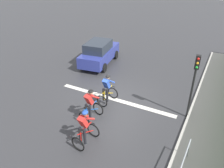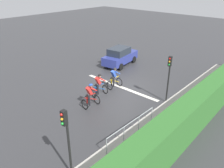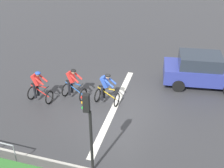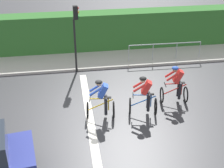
{
  "view_description": "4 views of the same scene",
  "coord_description": "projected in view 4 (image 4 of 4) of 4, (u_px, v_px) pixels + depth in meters",
  "views": [
    {
      "loc": [
        -4.83,
        9.67,
        6.97
      ],
      "look_at": [
        0.04,
        0.42,
        1.11
      ],
      "focal_mm": 36.12,
      "sensor_mm": 36.0,
      "label": 1
    },
    {
      "loc": [
        -10.23,
        12.58,
        7.82
      ],
      "look_at": [
        -0.24,
        1.41,
        0.75
      ],
      "focal_mm": 36.12,
      "sensor_mm": 36.0,
      "label": 2
    },
    {
      "loc": [
        -10.71,
        -2.8,
        8.26
      ],
      "look_at": [
        0.32,
        0.37,
        1.09
      ],
      "focal_mm": 46.17,
      "sensor_mm": 36.0,
      "label": 3
    },
    {
      "loc": [
        11.03,
        -0.6,
        7.55
      ],
      "look_at": [
        -0.67,
        1.18,
        0.97
      ],
      "focal_mm": 53.34,
      "sensor_mm": 36.0,
      "label": 4
    }
  ],
  "objects": [
    {
      "name": "road_marking_stop_line",
      "position": [
        89.0,
        115.0,
        13.3
      ],
      "size": [
        7.0,
        0.3,
        0.01
      ],
      "primitive_type": "cube",
      "color": "silver",
      "rests_on": "ground"
    },
    {
      "name": "cyclist_lead",
      "position": [
        176.0,
        85.0,
        13.8
      ],
      "size": [
        0.79,
        1.15,
        1.66
      ],
      "color": "black",
      "rests_on": "ground"
    },
    {
      "name": "ground_plane",
      "position": [
        85.0,
        115.0,
        13.28
      ],
      "size": [
        80.0,
        80.0,
        0.0
      ],
      "primitive_type": "plane",
      "color": "#333335"
    },
    {
      "name": "stone_wall_low",
      "position": [
        112.0,
        46.0,
        18.8
      ],
      "size": [
        0.44,
        23.81,
        0.61
      ],
      "primitive_type": "cube",
      "color": "tan",
      "rests_on": "ground"
    },
    {
      "name": "cyclist_second",
      "position": [
        144.0,
        96.0,
        13.01
      ],
      "size": [
        0.86,
        1.19,
        1.66
      ],
      "color": "black",
      "rests_on": "ground"
    },
    {
      "name": "sidewalk_kerb",
      "position": [
        114.0,
        56.0,
        18.14
      ],
      "size": [
        2.8,
        23.81,
        0.12
      ],
      "primitive_type": "cube",
      "color": "#ADA89E",
      "rests_on": "ground"
    },
    {
      "name": "pedestrian_railing_kerbside",
      "position": [
        165.0,
        47.0,
        17.34
      ],
      "size": [
        0.12,
        3.87,
        1.03
      ],
      "color": "#999EA3",
      "rests_on": "ground"
    },
    {
      "name": "traffic_light_near_crossing",
      "position": [
        76.0,
        29.0,
        15.58
      ],
      "size": [
        0.23,
        0.31,
        3.34
      ],
      "color": "black",
      "rests_on": "ground"
    },
    {
      "name": "cyclist_mid",
      "position": [
        101.0,
        100.0,
        12.78
      ],
      "size": [
        0.81,
        1.15,
        1.66
      ],
      "color": "black",
      "rests_on": "ground"
    },
    {
      "name": "hedge_wall",
      "position": [
        111.0,
        31.0,
        18.68
      ],
      "size": [
        1.1,
        23.81,
        2.17
      ],
      "primitive_type": "cube",
      "color": "#2D6628",
      "rests_on": "ground"
    }
  ]
}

